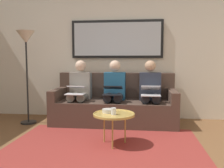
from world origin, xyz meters
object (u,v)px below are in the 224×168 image
Objects in this scene: person_middle at (114,90)px; standing_lamp at (26,47)px; framed_mirror at (117,39)px; laptop_white at (76,90)px; person_right at (80,89)px; cup at (114,111)px; laptop_silver at (151,91)px; person_left at (150,90)px; laptop_black at (113,91)px; coffee_table at (114,115)px; bowl at (108,111)px; couch at (115,105)px.

person_middle is 0.69× the size of standing_lamp.
laptop_white is (0.64, 0.70, -0.92)m from framed_mirror.
laptop_white is at bearing 90.00° from person_right.
laptop_silver is at bearing -117.98° from cup.
standing_lamp is at bearing 5.19° from person_left.
laptop_white is (0.00, 0.25, 0.02)m from person_right.
person_middle reaches higher than laptop_white.
person_left is 3.12× the size of laptop_silver.
person_middle reaches higher than laptop_black.
person_left is at bearing -90.00° from laptop_silver.
coffee_table is 6.24× the size of cup.
person_right is (0.76, -1.21, 0.13)m from cup.
person_left reaches higher than laptop_silver.
person_middle and person_right have the same top height.
standing_lamp is (1.58, -0.89, 0.92)m from bowl.
standing_lamp is (2.19, -0.04, 0.75)m from laptop_silver.
laptop_silver is at bearing -125.42° from bowl.
framed_mirror is (0.00, -0.39, 1.24)m from couch.
laptop_silver is (-0.64, 0.30, 0.31)m from couch.
person_middle is 3.35× the size of laptop_white.
bowl is 0.45× the size of laptop_black.
cup is (-0.12, 1.66, -1.08)m from framed_mirror.
person_middle is at bearing 180.00° from person_right.
laptop_white is at bearing 47.70° from framed_mirror.
standing_lamp reaches higher than person_left.
coffee_table is at bearing 150.39° from standing_lamp.
laptop_white is at bearing 0.55° from laptop_silver.
laptop_black is at bearing 0.67° from laptop_silver.
standing_lamp is (2.19, 0.20, 0.76)m from person_left.
coffee_table is 1.62× the size of laptop_black.
person_right is at bearing -10.37° from laptop_silver.
cup is at bearing 148.90° from standing_lamp.
standing_lamp is at bearing -29.61° from coffee_table.
person_left reaches higher than bowl.
cup is 0.26× the size of laptop_black.
coffee_table is at bearing 123.55° from person_right.
couch reaches higher than laptop_black.
standing_lamp reaches higher than couch.
person_middle is (0.03, -1.09, 0.15)m from bowl.
framed_mirror is 4.89× the size of laptop_silver.
coffee_table is 0.94m from laptop_black.
laptop_black is (0.00, 0.70, -0.92)m from framed_mirror.
coffee_table is at bearing 60.47° from laptop_silver.
laptop_silver is 0.22× the size of standing_lamp.
framed_mirror reaches higher than laptop_black.
bowl is 1.09m from laptop_white.
laptop_silver is (-0.52, -0.97, 0.15)m from cup.
bowl is at bearing 150.57° from standing_lamp.
laptop_silver is 1.07× the size of laptop_white.
cup reaches higher than coffee_table.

